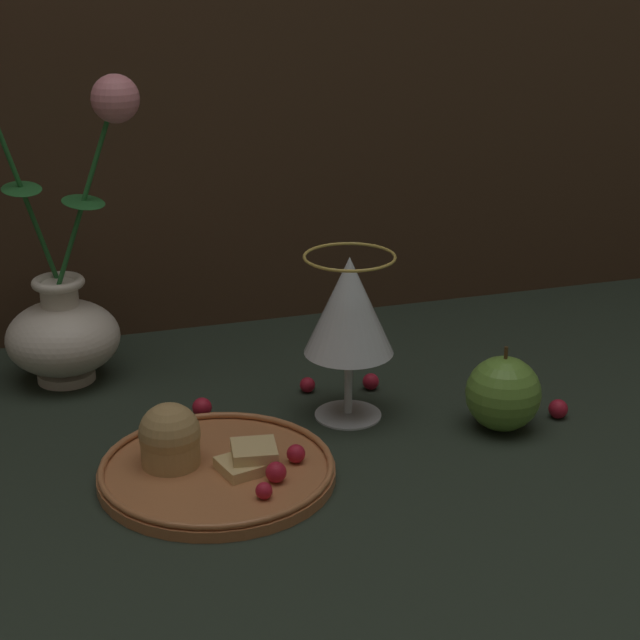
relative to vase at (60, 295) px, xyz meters
The scene contains 9 objects.
ground_plane 0.27m from the vase, 39.42° to the right, with size 2.40×2.40×0.00m, color #232D23.
vase is the anchor object (origin of this frame).
plate_with_pastries 0.29m from the vase, 68.43° to the right, with size 0.21×0.21×0.07m.
wine_glass 0.31m from the vase, 33.84° to the right, with size 0.09×0.09×0.17m.
apple_beside_vase 0.47m from the vase, 31.78° to the right, with size 0.07×0.07×0.09m.
berry_near_plate 0.52m from the vase, 27.73° to the right, with size 0.02×0.02×0.02m, color #AD192D.
berry_front_center 0.28m from the vase, 24.48° to the right, with size 0.02×0.02×0.02m, color #AD192D.
berry_by_glass_stem 0.34m from the vase, 21.76° to the right, with size 0.02×0.02×0.02m, color #AD192D.
berry_under_candlestick 0.20m from the vase, 47.59° to the right, with size 0.02×0.02×0.02m, color #AD192D.
Camera 1 is at (-0.25, -0.92, 0.47)m, focal length 60.00 mm.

